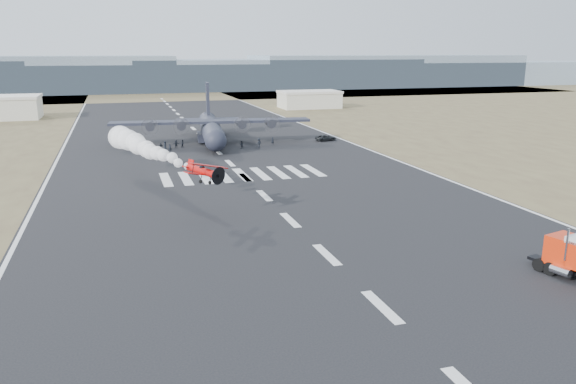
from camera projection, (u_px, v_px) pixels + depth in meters
name	position (u px, v px, depth m)	size (l,w,h in m)	color
ground	(382.00, 307.00, 43.37)	(500.00, 500.00, 0.00)	black
scrub_far	(157.00, 94.00, 256.68)	(500.00, 80.00, 0.00)	brown
runway_markings	(230.00, 163.00, 99.02)	(60.00, 260.00, 0.01)	silver
ridge_seg_c	(10.00, 75.00, 264.01)	(150.00, 50.00, 17.00)	slate
ridge_seg_d	(152.00, 77.00, 282.92)	(150.00, 50.00, 13.00)	slate
ridge_seg_e	(276.00, 74.00, 301.11)	(150.00, 50.00, 15.00)	slate
ridge_seg_f	(386.00, 71.00, 319.29)	(150.00, 50.00, 17.00)	slate
ridge_seg_g	(483.00, 73.00, 338.20)	(150.00, 50.00, 13.00)	slate
hangar_right	(309.00, 99.00, 194.80)	(20.50, 12.50, 5.90)	beige
aerobatic_biplane	(204.00, 171.00, 65.52)	(5.79, 5.56, 2.99)	red
smoke_trail	(132.00, 142.00, 85.01)	(10.53, 28.54, 3.74)	white
transport_aircraft	(211.00, 128.00, 121.24)	(42.21, 34.67, 12.18)	black
support_vehicle	(326.00, 138.00, 123.61)	(2.14, 4.63, 1.29)	black
crew_a	(170.00, 148.00, 109.73)	(0.58, 0.48, 1.59)	black
crew_b	(183.00, 144.00, 114.97)	(0.79, 0.49, 1.63)	black
crew_c	(259.00, 143.00, 115.15)	(1.21, 0.56, 1.88)	black
crew_d	(161.00, 147.00, 110.86)	(0.95, 0.49, 1.62)	black
crew_e	(165.00, 145.00, 112.48)	(0.85, 0.52, 1.73)	black
crew_f	(176.00, 144.00, 114.40)	(1.49, 0.48, 1.61)	black
crew_g	(273.00, 141.00, 118.17)	(0.60, 0.49, 1.64)	black
crew_h	(241.00, 145.00, 113.80)	(0.77, 0.47, 1.58)	black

